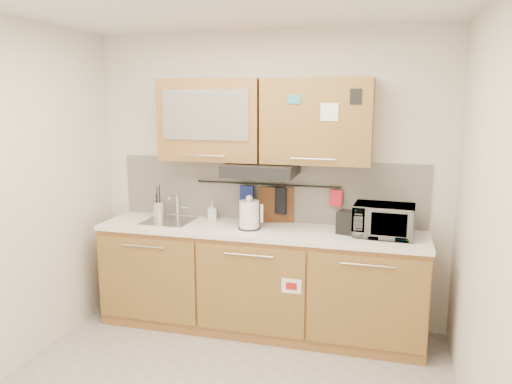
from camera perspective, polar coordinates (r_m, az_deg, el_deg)
The scene contains 18 objects.
wall_back at distance 4.50m, azimuth 1.37°, elevation 1.50°, with size 3.20×3.20×0.00m, color silver.
wall_right at distance 2.95m, azimuth 25.29°, elevation -4.41°, with size 3.00×3.00×0.00m, color silver.
base_cabinet at distance 4.45m, azimuth 0.35°, elevation -10.58°, with size 2.80×0.64×0.88m.
countertop at distance 4.29m, azimuth 0.35°, elevation -4.42°, with size 2.82×0.62×0.04m, color white.
backsplash at distance 4.51m, azimuth 1.33°, elevation 0.22°, with size 2.80×0.02×0.56m, color silver.
upper_cabinets at distance 4.28m, azimuth 0.77°, elevation 8.17°, with size 1.82×0.37×0.70m.
range_hood at distance 4.24m, azimuth 0.57°, elevation 2.58°, with size 0.60×0.46×0.10m, color black.
sink at distance 4.58m, azimuth -9.91°, elevation -3.28°, with size 0.42×0.40×0.26m.
utensil_rail at distance 4.46m, azimuth 1.22°, elevation 0.89°, with size 0.02×0.02×1.30m, color black.
utensil_crock at distance 4.73m, azimuth -11.02°, elevation -1.95°, with size 0.13×0.13×0.31m.
kettle at distance 4.24m, azimuth -0.75°, elevation -2.69°, with size 0.22×0.22×0.29m.
toaster at distance 4.16m, azimuth 11.04°, elevation -3.47°, with size 0.28×0.21×0.19m.
microwave at distance 4.14m, azimuth 14.39°, elevation -3.18°, with size 0.47×0.32×0.26m, color #999999.
soap_bottle at distance 4.57m, azimuth -5.04°, elevation -2.17°, with size 0.08×0.08×0.17m, color #999999.
cutting_board at distance 4.47m, azimuth 2.31°, elevation -1.94°, with size 0.32×0.02×0.39m, color brown.
oven_mitt at distance 4.51m, azimuth -1.06°, elevation -0.58°, with size 0.12×0.03×0.21m, color navy.
dark_pouch at distance 4.44m, azimuth 2.56°, elevation -0.97°, with size 0.15×0.04×0.24m, color black.
pot_holder at distance 4.36m, azimuth 9.10°, elevation -0.69°, with size 0.12×0.02×0.14m, color red.
Camera 1 is at (1.06, -2.81, 2.02)m, focal length 35.00 mm.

